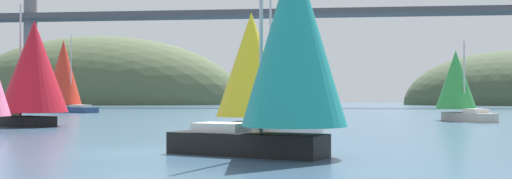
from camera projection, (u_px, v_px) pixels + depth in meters
name	position (u px, v px, depth m)	size (l,w,h in m)	color
ground_plane	(138.00, 153.00, 21.90)	(360.00, 360.00, 0.00)	#385670
headland_left	(99.00, 104.00, 161.84)	(84.57, 44.00, 39.30)	#4C5B3D
suspension_bridge	(281.00, 8.00, 116.65)	(145.68, 6.00, 44.25)	slate
sailboat_teal_sail	(289.00, 47.00, 20.32)	(7.42, 5.07, 8.59)	black
sailboat_green_sail	(457.00, 84.00, 50.91)	(4.78, 7.04, 7.17)	#B7B2A8
sailboat_scarlet_sail	(64.00, 75.00, 78.35)	(9.40, 7.37, 10.75)	navy
sailboat_crimson_sail	(32.00, 70.00, 41.22)	(9.18, 6.88, 9.17)	black
sailboat_yellow_sail	(253.00, 67.00, 34.25)	(7.33, 5.28, 8.24)	white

